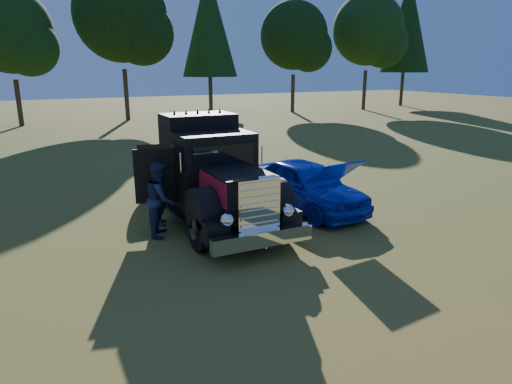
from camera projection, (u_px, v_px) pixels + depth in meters
The scene contains 6 objects.
ground at pixel (213, 259), 10.62m from camera, with size 120.00×120.00×0.00m, color #3C591A.
treeline at pixel (5, 15), 30.90m from camera, with size 72.10×25.05×13.84m.
diamond_t_truck at pixel (210, 177), 13.03m from camera, with size 3.35×7.16×3.00m.
hotrod_coupe at pixel (307, 185), 14.15m from camera, with size 2.28×4.69×1.89m.
spectator_near at pixel (160, 192), 12.74m from camera, with size 0.68×0.45×1.87m, color navy.
spectator_far at pixel (161, 199), 11.93m from camera, with size 0.95×0.74×1.96m, color #1D2F45.
Camera 1 is at (-3.45, -9.25, 4.33)m, focal length 32.00 mm.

